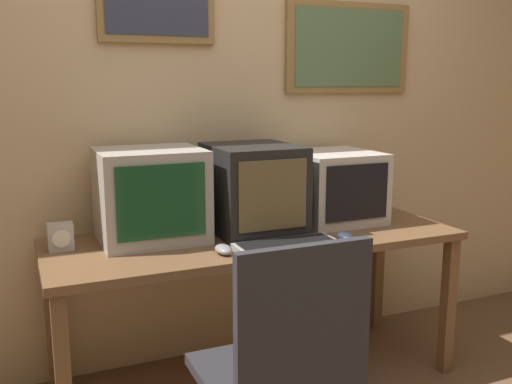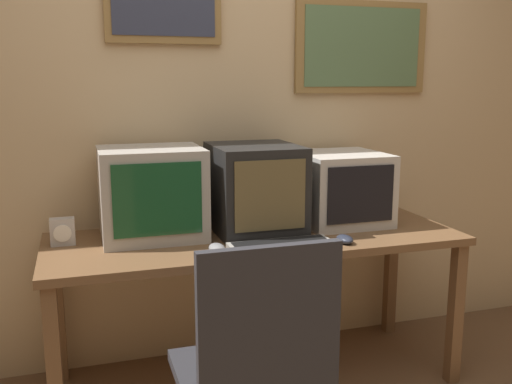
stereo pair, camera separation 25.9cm
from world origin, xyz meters
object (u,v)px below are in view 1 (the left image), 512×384
object	(u,v)px
monitor_left	(151,195)
mouse_near_keyboard	(346,237)
desk_clock	(61,237)
mouse_far_corner	(224,249)
keyboard_main	(287,245)
monitor_center	(253,188)
monitor_right	(334,186)

from	to	relation	value
monitor_left	mouse_near_keyboard	bearing A→B (deg)	-24.77
monitor_left	desk_clock	bearing A→B (deg)	-177.32
mouse_far_corner	desk_clock	world-z (taller)	desk_clock
keyboard_main	mouse_near_keyboard	xyz separation A→B (m)	(0.29, -0.01, 0.01)
monitor_center	desk_clock	distance (m)	0.88
monitor_center	keyboard_main	world-z (taller)	monitor_center
monitor_left	mouse_far_corner	bearing A→B (deg)	-56.63
monitor_right	keyboard_main	world-z (taller)	monitor_right
monitor_right	keyboard_main	distance (m)	0.58
mouse_near_keyboard	mouse_far_corner	xyz separation A→B (m)	(-0.57, 0.03, 0.00)
keyboard_main	mouse_far_corner	bearing A→B (deg)	176.02
monitor_right	keyboard_main	bearing A→B (deg)	-141.73
monitor_right	mouse_near_keyboard	distance (m)	0.42
monitor_left	monitor_right	world-z (taller)	monitor_left
monitor_center	mouse_near_keyboard	bearing A→B (deg)	-46.79
mouse_near_keyboard	desk_clock	distance (m)	1.23
keyboard_main	desk_clock	xyz separation A→B (m)	(-0.89, 0.34, 0.05)
mouse_near_keyboard	desk_clock	size ratio (longest dim) A/B	0.86
monitor_center	mouse_near_keyboard	distance (m)	0.49
monitor_left	monitor_center	world-z (taller)	same
monitor_center	desk_clock	xyz separation A→B (m)	(-0.87, 0.02, -0.15)
monitor_right	mouse_far_corner	distance (m)	0.80
monitor_left	monitor_center	bearing A→B (deg)	-4.05
mouse_near_keyboard	mouse_far_corner	distance (m)	0.57
mouse_near_keyboard	keyboard_main	bearing A→B (deg)	177.83
monitor_right	mouse_near_keyboard	world-z (taller)	monitor_right
monitor_center	mouse_near_keyboard	size ratio (longest dim) A/B	4.44
monitor_left	monitor_center	distance (m)	0.48
desk_clock	mouse_far_corner	bearing A→B (deg)	-27.31
mouse_far_corner	desk_clock	bearing A→B (deg)	152.69
monitor_left	mouse_near_keyboard	world-z (taller)	monitor_left
monitor_left	keyboard_main	xyz separation A→B (m)	(0.50, -0.35, -0.19)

